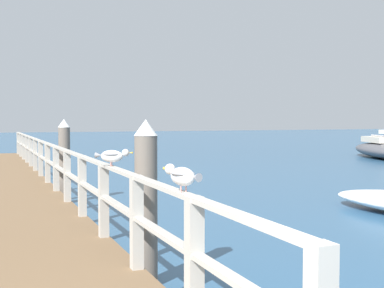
{
  "coord_description": "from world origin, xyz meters",
  "views": [
    {
      "loc": [
        -0.34,
        -1.16,
        2.07
      ],
      "look_at": [
        3.36,
        7.8,
        1.59
      ],
      "focal_mm": 47.73,
      "sensor_mm": 36.0,
      "label": 1
    }
  ],
  "objects_px": {
    "dock_piling_far": "(64,161)",
    "seagull_foreground": "(182,175)",
    "seagull_background": "(113,155)",
    "dock_piling_near": "(146,203)"
  },
  "relations": [
    {
      "from": "dock_piling_far",
      "to": "seagull_foreground",
      "type": "distance_m",
      "value": 8.92
    },
    {
      "from": "dock_piling_near",
      "to": "dock_piling_far",
      "type": "distance_m",
      "value": 6.7
    },
    {
      "from": "seagull_background",
      "to": "dock_piling_near",
      "type": "bearing_deg",
      "value": 96.79
    },
    {
      "from": "dock_piling_near",
      "to": "seagull_foreground",
      "type": "xyz_separation_m",
      "value": [
        -0.38,
        -2.2,
        0.58
      ]
    },
    {
      "from": "dock_piling_near",
      "to": "seagull_background",
      "type": "height_order",
      "value": "dock_piling_near"
    },
    {
      "from": "seagull_foreground",
      "to": "seagull_background",
      "type": "height_order",
      "value": "same"
    },
    {
      "from": "dock_piling_near",
      "to": "dock_piling_far",
      "type": "relative_size",
      "value": 1.0
    },
    {
      "from": "dock_piling_far",
      "to": "seagull_foreground",
      "type": "xyz_separation_m",
      "value": [
        -0.38,
        -8.9,
        0.58
      ]
    },
    {
      "from": "dock_piling_near",
      "to": "dock_piling_far",
      "type": "bearing_deg",
      "value": 90.0
    },
    {
      "from": "dock_piling_near",
      "to": "seagull_foreground",
      "type": "relative_size",
      "value": 4.37
    }
  ]
}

